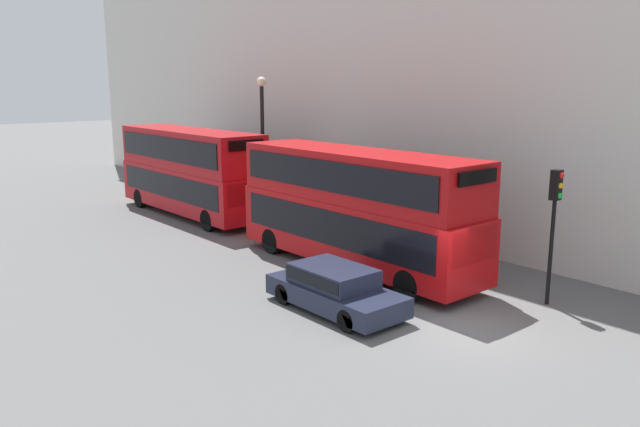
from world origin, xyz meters
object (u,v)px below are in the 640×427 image
Objects in this scene: bus_leading at (356,204)px; car_dark_sedan at (335,287)px; traffic_light at (555,209)px; pedestrian at (257,197)px; bus_second_in_queue at (190,169)px.

car_dark_sedan is (-3.40, -2.71, -1.66)m from bus_leading.
bus_leading is at bearing 106.14° from traffic_light.
car_dark_sedan is 2.56× the size of pedestrian.
car_dark_sedan is at bearing -115.69° from pedestrian.
pedestrian is (2.97, 10.54, -1.56)m from bus_leading.
traffic_light is at bearing -73.86° from bus_leading.
pedestrian is at bearing -27.90° from bus_second_in_queue.
traffic_light is (1.89, -6.54, 0.60)m from bus_leading.
car_dark_sedan is at bearing 144.09° from traffic_light.
pedestrian is at bearing 86.38° from traffic_light.
pedestrian reaches higher than car_dark_sedan.
bus_second_in_queue is 3.72m from pedestrian.
bus_leading reaches higher than car_dark_sedan.
traffic_light is (1.89, -18.65, 0.58)m from bus_second_in_queue.
bus_second_in_queue is at bearing 95.80° from traffic_light.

